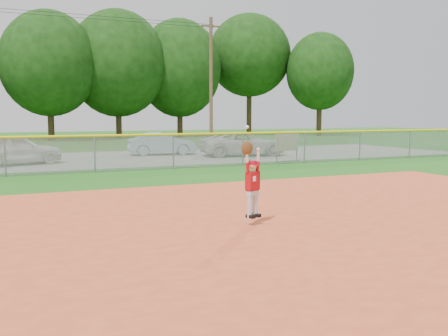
{
  "coord_description": "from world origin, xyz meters",
  "views": [
    {
      "loc": [
        -3.28,
        -10.56,
        2.38
      ],
      "look_at": [
        1.45,
        0.23,
        1.1
      ],
      "focal_mm": 40.0,
      "sensor_mm": 36.0,
      "label": 1
    }
  ],
  "objects_px": {
    "ballplayer": "(252,180)",
    "sponsor_sign": "(287,142)",
    "car_blue": "(162,144)",
    "car_white_b": "(243,144)",
    "car_white_a": "(14,149)"
  },
  "relations": [
    {
      "from": "car_blue",
      "to": "ballplayer",
      "type": "xyz_separation_m",
      "value": [
        -3.57,
        -18.56,
        0.34
      ]
    },
    {
      "from": "ballplayer",
      "to": "car_blue",
      "type": "bearing_deg",
      "value": 79.1
    },
    {
      "from": "car_blue",
      "to": "sponsor_sign",
      "type": "height_order",
      "value": "sponsor_sign"
    },
    {
      "from": "car_blue",
      "to": "ballplayer",
      "type": "bearing_deg",
      "value": 175.9
    },
    {
      "from": "car_white_b",
      "to": "sponsor_sign",
      "type": "distance_m",
      "value": 3.99
    },
    {
      "from": "car_white_a",
      "to": "car_white_b",
      "type": "relative_size",
      "value": 0.88
    },
    {
      "from": "ballplayer",
      "to": "sponsor_sign",
      "type": "bearing_deg",
      "value": 56.23
    },
    {
      "from": "car_white_a",
      "to": "sponsor_sign",
      "type": "distance_m",
      "value": 12.93
    },
    {
      "from": "car_white_b",
      "to": "sponsor_sign",
      "type": "bearing_deg",
      "value": -166.08
    },
    {
      "from": "sponsor_sign",
      "to": "ballplayer",
      "type": "bearing_deg",
      "value": -123.77
    },
    {
      "from": "car_blue",
      "to": "sponsor_sign",
      "type": "relative_size",
      "value": 2.42
    },
    {
      "from": "car_white_a",
      "to": "car_blue",
      "type": "bearing_deg",
      "value": -89.98
    },
    {
      "from": "car_white_a",
      "to": "ballplayer",
      "type": "xyz_separation_m",
      "value": [
        4.38,
        -15.61,
        0.26
      ]
    },
    {
      "from": "car_white_a",
      "to": "car_white_b",
      "type": "distance_m",
      "value": 11.93
    },
    {
      "from": "car_white_a",
      "to": "sponsor_sign",
      "type": "height_order",
      "value": "sponsor_sign"
    }
  ]
}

